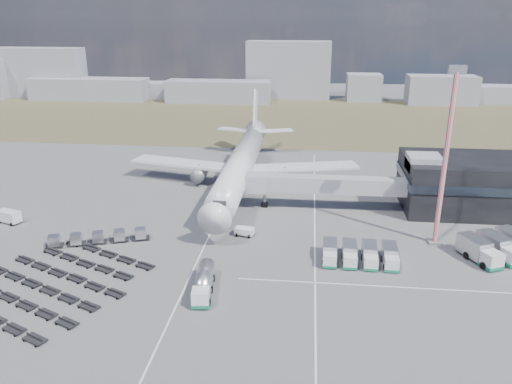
# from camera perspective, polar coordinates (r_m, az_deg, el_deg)

# --- Properties ---
(ground) EXTENTS (420.00, 420.00, 0.00)m
(ground) POSITION_cam_1_polar(r_m,az_deg,el_deg) (80.38, -4.81, -6.84)
(ground) COLOR #565659
(ground) RESTS_ON ground
(grass_strip) EXTENTS (420.00, 90.00, 0.01)m
(grass_strip) POSITION_cam_1_polar(r_m,az_deg,el_deg) (184.61, 1.61, 8.47)
(grass_strip) COLOR #4D4A2E
(grass_strip) RESTS_ON ground
(lane_markings) EXTENTS (47.12, 110.00, 0.01)m
(lane_markings) POSITION_cam_1_polar(r_m,az_deg,el_deg) (81.91, 2.36, -6.25)
(lane_markings) COLOR silver
(lane_markings) RESTS_ON ground
(terminal) EXTENTS (30.40, 16.40, 11.00)m
(terminal) POSITION_cam_1_polar(r_m,az_deg,el_deg) (104.79, 24.46, 0.91)
(terminal) COLOR black
(terminal) RESTS_ON ground
(jet_bridge) EXTENTS (30.30, 3.80, 7.05)m
(jet_bridge) POSITION_cam_1_polar(r_m,az_deg,el_deg) (96.03, 6.77, 0.86)
(jet_bridge) COLOR #939399
(jet_bridge) RESTS_ON ground
(airliner) EXTENTS (51.59, 64.53, 17.62)m
(airliner) POSITION_cam_1_polar(r_m,az_deg,el_deg) (108.29, -1.70, 3.30)
(airliner) COLOR silver
(airliner) RESTS_ON ground
(skyline) EXTENTS (330.23, 27.57, 24.79)m
(skyline) POSITION_cam_1_polar(r_m,az_deg,el_deg) (225.67, -5.71, 12.54)
(skyline) COLOR gray
(skyline) RESTS_ON ground
(fuel_tanker) EXTENTS (3.20, 9.38, 2.97)m
(fuel_tanker) POSITION_cam_1_polar(r_m,az_deg,el_deg) (68.97, -6.01, -10.27)
(fuel_tanker) COLOR silver
(fuel_tanker) RESTS_ON ground
(pushback_tug) EXTENTS (3.46, 2.37, 1.44)m
(pushback_tug) POSITION_cam_1_polar(r_m,az_deg,el_deg) (85.46, -1.34, -4.56)
(pushback_tug) COLOR silver
(pushback_tug) RESTS_ON ground
(utility_van) EXTENTS (4.75, 3.25, 2.32)m
(utility_van) POSITION_cam_1_polar(r_m,az_deg,el_deg) (100.86, -26.39, -2.56)
(utility_van) COLOR silver
(utility_van) RESTS_ON ground
(catering_truck) EXTENTS (3.00, 6.17, 2.74)m
(catering_truck) POSITION_cam_1_polar(r_m,az_deg,el_deg) (112.81, -0.27, 1.92)
(catering_truck) COLOR silver
(catering_truck) RESTS_ON ground
(service_trucks_near) EXTENTS (11.31, 6.45, 2.48)m
(service_trucks_near) POSITION_cam_1_polar(r_m,az_deg,el_deg) (77.97, 11.76, -6.99)
(service_trucks_near) COLOR silver
(service_trucks_near) RESTS_ON ground
(service_trucks_far) EXTENTS (12.50, 11.28, 3.10)m
(service_trucks_far) POSITION_cam_1_polar(r_m,az_deg,el_deg) (86.38, 26.03, -5.71)
(service_trucks_far) COLOR silver
(service_trucks_far) RESTS_ON ground
(uld_row) EXTENTS (16.19, 6.88, 1.81)m
(uld_row) POSITION_cam_1_polar(r_m,az_deg,el_deg) (86.49, -17.61, -4.97)
(uld_row) COLOR black
(uld_row) RESTS_ON ground
(baggage_dollies) EXTENTS (28.02, 28.26, 0.69)m
(baggage_dollies) POSITION_cam_1_polar(r_m,az_deg,el_deg) (76.88, -22.49, -9.42)
(baggage_dollies) COLOR black
(baggage_dollies) RESTS_ON ground
(floodlight_mast) EXTENTS (2.70, 2.22, 28.73)m
(floodlight_mast) POSITION_cam_1_polar(r_m,az_deg,el_deg) (83.60, 20.83, 3.54)
(floodlight_mast) COLOR red
(floodlight_mast) RESTS_ON ground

